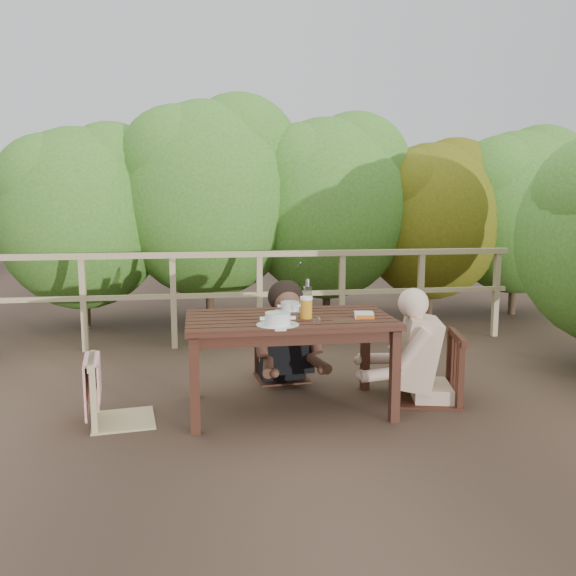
{
  "coord_description": "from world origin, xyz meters",
  "views": [
    {
      "loc": [
        -0.65,
        -4.1,
        1.52
      ],
      "look_at": [
        0.0,
        0.05,
        0.9
      ],
      "focal_mm": 36.42,
      "sensor_mm": 36.0,
      "label": 1
    }
  ],
  "objects": [
    {
      "name": "chair_left",
      "position": [
        -1.18,
        -0.06,
        0.44
      ],
      "size": [
        0.49,
        0.49,
        0.89
      ],
      "primitive_type": "cube",
      "rotation": [
        0.0,
        0.0,
        1.7
      ],
      "color": "tan",
      "rests_on": "ground"
    },
    {
      "name": "woman",
      "position": [
        0.06,
        0.78,
        0.67
      ],
      "size": [
        0.59,
        0.7,
        1.34
      ],
      "primitive_type": null,
      "rotation": [
        0.0,
        0.0,
        3.22
      ],
      "color": "black",
      "rests_on": "ground"
    },
    {
      "name": "diner_right",
      "position": [
        1.12,
        0.05,
        0.72
      ],
      "size": [
        0.83,
        0.73,
        1.43
      ],
      "primitive_type": null,
      "rotation": [
        0.0,
        0.0,
        1.34
      ],
      "color": "tan",
      "rests_on": "ground"
    },
    {
      "name": "chair_right",
      "position": [
        1.09,
        0.05,
        0.5
      ],
      "size": [
        0.6,
        0.6,
        0.99
      ],
      "primitive_type": "cube",
      "rotation": [
        0.0,
        0.0,
        -1.81
      ],
      "color": "#321810",
      "rests_on": "ground"
    },
    {
      "name": "ground",
      "position": [
        0.0,
        0.0,
        0.0
      ],
      "size": [
        60.0,
        60.0,
        0.0
      ],
      "primitive_type": "plane",
      "color": "#4A3528",
      "rests_on": "ground"
    },
    {
      "name": "bottle",
      "position": [
        0.15,
        0.07,
        0.82
      ],
      "size": [
        0.07,
        0.07,
        0.28
      ],
      "primitive_type": "cylinder",
      "color": "white",
      "rests_on": "table"
    },
    {
      "name": "butter_tub",
      "position": [
        0.52,
        -0.13,
        0.71
      ],
      "size": [
        0.15,
        0.12,
        0.06
      ],
      "primitive_type": "cube",
      "rotation": [
        0.0,
        0.0,
        -0.17
      ],
      "color": "white",
      "rests_on": "table"
    },
    {
      "name": "railing",
      "position": [
        0.0,
        2.0,
        0.51
      ],
      "size": [
        5.6,
        0.1,
        1.01
      ],
      "primitive_type": "cube",
      "color": "tan",
      "rests_on": "ground"
    },
    {
      "name": "soup_near",
      "position": [
        -0.12,
        -0.27,
        0.73
      ],
      "size": [
        0.29,
        0.29,
        0.1
      ],
      "primitive_type": "cylinder",
      "color": "white",
      "rests_on": "table"
    },
    {
      "name": "chair_far",
      "position": [
        0.06,
        0.76,
        0.43
      ],
      "size": [
        0.46,
        0.46,
        0.86
      ],
      "primitive_type": "cube",
      "rotation": [
        0.0,
        0.0,
        0.08
      ],
      "color": "#321810",
      "rests_on": "ground"
    },
    {
      "name": "soup_far",
      "position": [
        0.05,
        0.25,
        0.72
      ],
      "size": [
        0.24,
        0.24,
        0.08
      ],
      "primitive_type": "cylinder",
      "color": "silver",
      "rests_on": "table"
    },
    {
      "name": "table",
      "position": [
        0.0,
        0.0,
        0.34
      ],
      "size": [
        1.48,
        0.83,
        0.68
      ],
      "primitive_type": "cube",
      "color": "#321810",
      "rests_on": "ground"
    },
    {
      "name": "hedge_row",
      "position": [
        0.4,
        3.2,
        1.9
      ],
      "size": [
        6.6,
        1.6,
        3.8
      ],
      "primitive_type": null,
      "color": "#3B6B22",
      "rests_on": "ground"
    },
    {
      "name": "tumbler",
      "position": [
        0.14,
        -0.29,
        0.72
      ],
      "size": [
        0.06,
        0.06,
        0.07
      ],
      "primitive_type": "cylinder",
      "color": "white",
      "rests_on": "table"
    },
    {
      "name": "beer_glass",
      "position": [
        0.11,
        -0.08,
        0.77
      ],
      "size": [
        0.09,
        0.09,
        0.17
      ],
      "primitive_type": "cylinder",
      "color": "orange",
      "rests_on": "table"
    }
  ]
}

